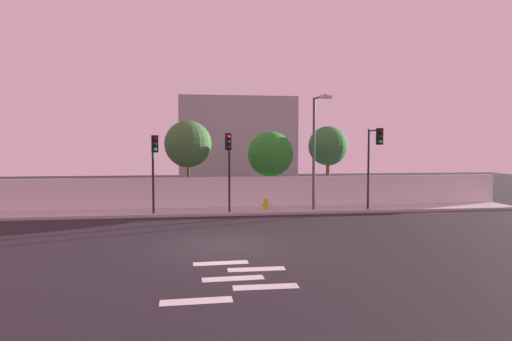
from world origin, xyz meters
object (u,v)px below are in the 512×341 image
traffic_light_center (229,155)px  street_lamp_curbside (316,143)px  fire_hydrant (266,204)px  roadside_tree_leftmost (188,144)px  roadside_tree_midright (328,146)px  traffic_light_left (374,151)px  traffic_light_right (154,157)px  roadside_tree_midleft (270,154)px

traffic_light_center → street_lamp_curbside: street_lamp_curbside is taller
fire_hydrant → roadside_tree_leftmost: bearing=147.4°
street_lamp_curbside → fire_hydrant: (-2.80, 0.32, -3.43)m
fire_hydrant → roadside_tree_leftmost: (-4.40, 2.81, 3.38)m
fire_hydrant → roadside_tree_midright: size_ratio=0.14×
roadside_tree_leftmost → traffic_light_left: bearing=-20.3°
street_lamp_curbside → roadside_tree_midright: size_ratio=1.26×
traffic_light_left → traffic_light_right: size_ratio=1.10×
fire_hydrant → traffic_light_center: bearing=-160.7°
roadside_tree_leftmost → roadside_tree_midleft: (5.14, 0.00, -0.63)m
traffic_light_left → roadside_tree_leftmost: roadside_tree_leftmost is taller
street_lamp_curbside → fire_hydrant: size_ratio=8.83×
traffic_light_center → roadside_tree_midright: size_ratio=0.86×
roadside_tree_leftmost → roadside_tree_midright: size_ratio=1.06×
traffic_light_center → fire_hydrant: 3.60m
roadside_tree_leftmost → roadside_tree_midleft: 5.18m
fire_hydrant → roadside_tree_midright: 6.21m
traffic_light_left → roadside_tree_leftmost: (-10.39, 3.84, 0.38)m
traffic_light_center → roadside_tree_leftmost: size_ratio=0.81×
traffic_light_left → traffic_light_center: bearing=178.1°
traffic_light_center → street_lamp_curbside: size_ratio=0.68×
fire_hydrant → roadside_tree_midleft: bearing=75.3°
traffic_light_left → roadside_tree_midleft: 6.51m
roadside_tree_leftmost → roadside_tree_midleft: size_ratio=1.13×
traffic_light_left → roadside_tree_leftmost: 11.08m
traffic_light_left → roadside_tree_midleft: bearing=143.8°
traffic_light_left → traffic_light_right: (-12.10, 0.31, -0.31)m
traffic_light_center → roadside_tree_leftmost: 4.26m
roadside_tree_midright → fire_hydrant: bearing=-147.9°
traffic_light_right → roadside_tree_midleft: roadside_tree_midleft is taller
traffic_light_center → fire_hydrant: (2.15, 0.75, -2.78)m
traffic_light_left → traffic_light_center: 8.14m
traffic_light_right → roadside_tree_midright: bearing=18.4°
traffic_light_left → traffic_light_center: (-8.14, 0.28, -0.22)m
traffic_light_center → fire_hydrant: size_ratio=5.99×
traffic_light_right → fire_hydrant: 6.72m
traffic_light_center → roadside_tree_midleft: bearing=51.0°
traffic_light_left → traffic_light_right: 12.11m
traffic_light_center → roadside_tree_midleft: 4.58m
traffic_light_center → street_lamp_curbside: (4.95, 0.43, 0.65)m
street_lamp_curbside → roadside_tree_midright: 3.56m
traffic_light_right → fire_hydrant: (6.11, 0.72, -2.70)m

